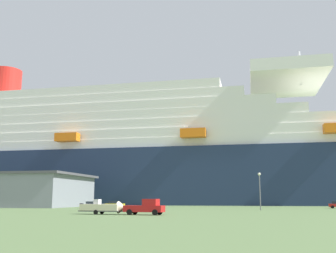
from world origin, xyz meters
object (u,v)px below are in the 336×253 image
(street_lamp, at_px, (260,185))
(parked_car_white_van, at_px, (93,205))
(pickup_truck, at_px, (146,207))
(small_boat_on_trailer, at_px, (105,208))
(parked_car_yellow_taxi, at_px, (115,204))
(cruise_ship, at_px, (88,157))

(street_lamp, distance_m, parked_car_white_van, 36.71)
(pickup_truck, xyz_separation_m, small_boat_on_trailer, (-6.16, 1.23, -0.08))
(street_lamp, bearing_deg, parked_car_white_van, 166.61)
(parked_car_yellow_taxi, height_order, parked_car_white_van, same)
(cruise_ship, height_order, street_lamp, cruise_ship)
(small_boat_on_trailer, bearing_deg, parked_car_white_van, 109.86)
(cruise_ship, height_order, parked_car_yellow_taxi, cruise_ship)
(cruise_ship, bearing_deg, parked_car_white_van, -71.13)
(street_lamp, xyz_separation_m, parked_car_white_van, (-35.51, 8.45, -3.91))
(cruise_ship, relative_size, pickup_truck, 49.60)
(cruise_ship, relative_size, small_boat_on_trailer, 35.40)
(street_lamp, height_order, parked_car_white_van, street_lamp)
(parked_car_white_van, bearing_deg, small_boat_on_trailer, -70.14)
(cruise_ship, distance_m, small_boat_on_trailer, 94.66)
(small_boat_on_trailer, height_order, street_lamp, street_lamp)
(cruise_ship, distance_m, parked_car_yellow_taxi, 59.21)
(cruise_ship, xyz_separation_m, parked_car_white_van, (19.89, -58.19, -16.60))
(parked_car_white_van, bearing_deg, street_lamp, -13.39)
(cruise_ship, bearing_deg, pickup_truck, -67.58)
(parked_car_yellow_taxi, bearing_deg, cruise_ship, 114.23)
(cruise_ship, height_order, pickup_truck, cruise_ship)
(parked_car_yellow_taxi, distance_m, parked_car_white_van, 7.23)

